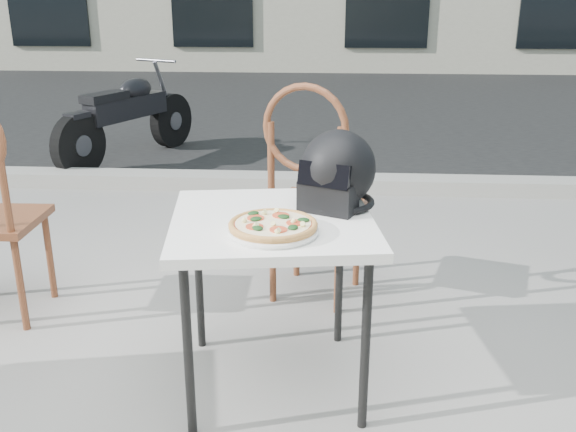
# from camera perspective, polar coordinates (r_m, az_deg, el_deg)

# --- Properties ---
(ground) EXTENTS (80.00, 80.00, 0.00)m
(ground) POSITION_cam_1_polar(r_m,az_deg,el_deg) (2.66, -11.89, -16.67)
(ground) COLOR gray
(ground) RESTS_ON ground
(street_asphalt) EXTENTS (30.00, 8.00, 0.00)m
(street_asphalt) POSITION_cam_1_polar(r_m,az_deg,el_deg) (9.21, -0.35, 9.70)
(street_asphalt) COLOR black
(street_asphalt) RESTS_ON ground
(curb) EXTENTS (30.00, 0.25, 0.12)m
(curb) POSITION_cam_1_polar(r_m,az_deg,el_deg) (5.31, -3.49, 3.08)
(curb) COLOR #9B9991
(curb) RESTS_ON ground
(cafe_table_main) EXTENTS (0.86, 0.86, 0.73)m
(cafe_table_main) POSITION_cam_1_polar(r_m,az_deg,el_deg) (2.47, -1.39, -1.60)
(cafe_table_main) COLOR white
(cafe_table_main) RESTS_ON ground
(plate) EXTENTS (0.43, 0.43, 0.02)m
(plate) POSITION_cam_1_polar(r_m,az_deg,el_deg) (2.29, -1.33, -1.33)
(plate) COLOR white
(plate) RESTS_ON cafe_table_main
(pizza) EXTENTS (0.38, 0.38, 0.04)m
(pizza) POSITION_cam_1_polar(r_m,az_deg,el_deg) (2.28, -1.33, -0.77)
(pizza) COLOR #C58B48
(pizza) RESTS_ON plate
(helmet) EXTENTS (0.40, 0.41, 0.31)m
(helmet) POSITION_cam_1_polar(r_m,az_deg,el_deg) (2.55, 4.38, 3.82)
(helmet) COLOR black
(helmet) RESTS_ON cafe_table_main
(cafe_chair_main) EXTENTS (0.55, 0.55, 1.15)m
(cafe_chair_main) POSITION_cam_1_polar(r_m,az_deg,el_deg) (3.21, 2.13, 2.93)
(cafe_chair_main) COLOR brown
(cafe_chair_main) RESTS_ON ground
(motorcycle) EXTENTS (0.87, 1.72, 0.92)m
(motorcycle) POSITION_cam_1_polar(r_m,az_deg,el_deg) (6.35, -14.01, 8.41)
(motorcycle) COLOR black
(motorcycle) RESTS_ON street_asphalt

